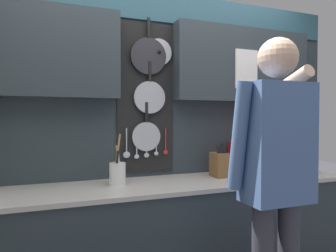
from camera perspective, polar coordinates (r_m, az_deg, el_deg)
The scene contains 6 objects.
base_cabinet_counter at distance 2.39m, azimuth 3.23°, elevation -21.03°, with size 2.57×0.58×0.89m.
back_wall_unit at distance 2.45m, azimuth 1.17°, elevation 4.21°, with size 3.14×0.22×2.38m.
microwave at distance 2.68m, azimuth 18.39°, elevation -5.75°, with size 0.54×0.38×0.26m.
knife_block at distance 2.43m, azimuth 9.79°, elevation -7.20°, with size 0.11×0.15×0.27m.
utensil_crock at distance 2.14m, azimuth -9.60°, elevation -8.74°, with size 0.11×0.11×0.36m.
person at distance 1.81m, azimuth 19.75°, elevation -7.22°, with size 0.54×0.68×1.80m.
Camera 1 is at (-0.89, -2.02, 1.35)m, focal length 32.00 mm.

